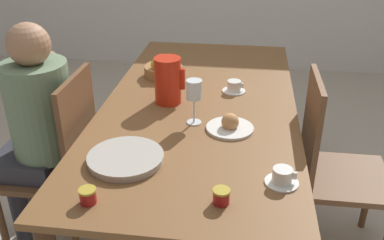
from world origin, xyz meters
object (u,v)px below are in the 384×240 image
(chair_opposite, at_px, (332,166))
(wine_glass_water, at_px, (194,92))
(serving_tray, at_px, (126,158))
(bread_plate, at_px, (230,125))
(fruit_bowl, at_px, (163,69))
(jam_jar_red, at_px, (221,196))
(teacup_across, at_px, (234,87))
(chair_person_side, at_px, (60,161))
(red_pitcher, at_px, (168,80))
(person_seated, at_px, (36,123))
(jam_jar_amber, at_px, (88,195))
(teacup_near_person, at_px, (282,177))

(chair_opposite, xyz_separation_m, wine_glass_water, (-0.66, -0.09, 0.39))
(serving_tray, bearing_deg, wine_glass_water, 58.53)
(bread_plate, bearing_deg, serving_tray, -140.61)
(wine_glass_water, bearing_deg, fruit_bowl, 114.27)
(jam_jar_red, bearing_deg, wine_glass_water, 106.50)
(wine_glass_water, bearing_deg, jam_jar_red, -73.50)
(teacup_across, bearing_deg, jam_jar_red, -89.87)
(teacup_across, bearing_deg, chair_opposite, -30.70)
(chair_person_side, height_order, wine_glass_water, chair_person_side)
(chair_opposite, height_order, teacup_across, chair_opposite)
(wine_glass_water, height_order, teacup_across, wine_glass_water)
(chair_opposite, xyz_separation_m, red_pitcher, (-0.82, 0.12, 0.35))
(person_seated, bearing_deg, bread_plate, -90.24)
(person_seated, xyz_separation_m, jam_jar_red, (0.92, -0.53, 0.06))
(wine_glass_water, relative_size, serving_tray, 0.70)
(jam_jar_amber, bearing_deg, jam_jar_red, 7.40)
(red_pitcher, height_order, teacup_near_person, red_pitcher)
(wine_glass_water, xyz_separation_m, teacup_near_person, (0.37, -0.42, -0.13))
(jam_jar_red, bearing_deg, red_pitcher, 112.75)
(teacup_near_person, bearing_deg, fruit_bowl, 122.61)
(red_pitcher, height_order, jam_jar_amber, red_pitcher)
(red_pitcher, relative_size, bread_plate, 1.10)
(teacup_near_person, relative_size, fruit_bowl, 0.56)
(red_pitcher, distance_m, jam_jar_amber, 0.84)
(serving_tray, xyz_separation_m, fruit_bowl, (-0.03, 0.91, 0.03))
(serving_tray, bearing_deg, chair_person_side, 144.24)
(chair_person_side, distance_m, bread_plate, 0.86)
(chair_opposite, height_order, red_pitcher, red_pitcher)
(chair_person_side, xyz_separation_m, bread_plate, (0.83, 0.00, 0.26))
(chair_person_side, bearing_deg, jam_jar_amber, -146.51)
(wine_glass_water, distance_m, serving_tray, 0.44)
(wine_glass_water, relative_size, jam_jar_amber, 3.50)
(fruit_bowl, bearing_deg, bread_plate, -54.97)
(red_pitcher, xyz_separation_m, jam_jar_red, (0.32, -0.77, -0.09))
(chair_person_side, relative_size, serving_tray, 3.19)
(bread_plate, bearing_deg, red_pitcher, 142.47)
(chair_person_side, xyz_separation_m, jam_jar_amber, (0.38, -0.58, 0.27))
(jam_jar_amber, height_order, fruit_bowl, fruit_bowl)
(teacup_near_person, distance_m, serving_tray, 0.60)
(person_seated, bearing_deg, serving_tray, -121.24)
(chair_person_side, height_order, jam_jar_amber, chair_person_side)
(teacup_near_person, xyz_separation_m, bread_plate, (-0.21, 0.38, -0.01))
(chair_opposite, distance_m, person_seated, 1.43)
(person_seated, height_order, serving_tray, person_seated)
(fruit_bowl, bearing_deg, chair_person_side, -124.47)
(person_seated, distance_m, fruit_bowl, 0.78)
(jam_jar_red, bearing_deg, chair_person_side, 147.75)
(chair_person_side, distance_m, teacup_near_person, 1.13)
(teacup_near_person, height_order, teacup_across, same)
(chair_person_side, height_order, person_seated, person_seated)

